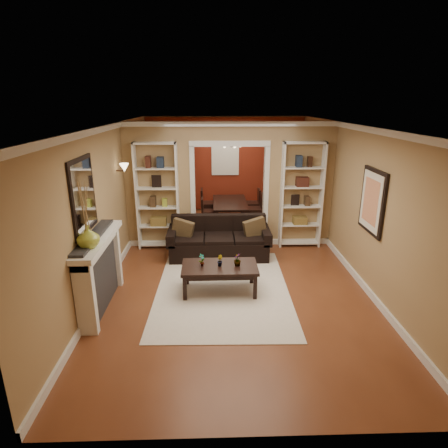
{
  "coord_description": "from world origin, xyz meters",
  "views": [
    {
      "loc": [
        -0.37,
        -6.79,
        3.09
      ],
      "look_at": [
        -0.18,
        -0.8,
        1.12
      ],
      "focal_mm": 30.0,
      "sensor_mm": 36.0,
      "label": 1
    }
  ],
  "objects_px": {
    "bookshelf_right": "(301,196)",
    "coffee_table": "(220,279)",
    "sofa": "(219,238)",
    "bookshelf_left": "(157,197)",
    "fireplace": "(102,273)",
    "dining_table": "(231,212)"
  },
  "relations": [
    {
      "from": "bookshelf_right",
      "to": "coffee_table",
      "type": "bearing_deg",
      "value": -130.79
    },
    {
      "from": "sofa",
      "to": "coffee_table",
      "type": "height_order",
      "value": "sofa"
    },
    {
      "from": "bookshelf_right",
      "to": "bookshelf_left",
      "type": "bearing_deg",
      "value": 180.0
    },
    {
      "from": "bookshelf_right",
      "to": "fireplace",
      "type": "xyz_separation_m",
      "value": [
        -3.64,
        -2.53,
        -0.57
      ]
    },
    {
      "from": "bookshelf_left",
      "to": "bookshelf_right",
      "type": "distance_m",
      "value": 3.1
    },
    {
      "from": "coffee_table",
      "to": "bookshelf_left",
      "type": "height_order",
      "value": "bookshelf_left"
    },
    {
      "from": "coffee_table",
      "to": "bookshelf_left",
      "type": "relative_size",
      "value": 0.55
    },
    {
      "from": "sofa",
      "to": "bookshelf_right",
      "type": "bearing_deg",
      "value": 17.89
    },
    {
      "from": "bookshelf_left",
      "to": "dining_table",
      "type": "distance_m",
      "value": 2.58
    },
    {
      "from": "fireplace",
      "to": "coffee_table",
      "type": "bearing_deg",
      "value": 13.19
    },
    {
      "from": "coffee_table",
      "to": "sofa",
      "type": "bearing_deg",
      "value": 88.72
    },
    {
      "from": "coffee_table",
      "to": "bookshelf_right",
      "type": "relative_size",
      "value": 0.55
    },
    {
      "from": "sofa",
      "to": "dining_table",
      "type": "xyz_separation_m",
      "value": [
        0.37,
        2.34,
        -0.13
      ]
    },
    {
      "from": "sofa",
      "to": "coffee_table",
      "type": "xyz_separation_m",
      "value": [
        -0.02,
        -1.52,
        -0.17
      ]
    },
    {
      "from": "fireplace",
      "to": "dining_table",
      "type": "distance_m",
      "value": 4.84
    },
    {
      "from": "sofa",
      "to": "bookshelf_right",
      "type": "height_order",
      "value": "bookshelf_right"
    },
    {
      "from": "sofa",
      "to": "bookshelf_left",
      "type": "height_order",
      "value": "bookshelf_left"
    },
    {
      "from": "sofa",
      "to": "bookshelf_left",
      "type": "bearing_deg",
      "value": 156.01
    },
    {
      "from": "sofa",
      "to": "fireplace",
      "type": "height_order",
      "value": "fireplace"
    },
    {
      "from": "coffee_table",
      "to": "bookshelf_right",
      "type": "height_order",
      "value": "bookshelf_right"
    },
    {
      "from": "sofa",
      "to": "coffee_table",
      "type": "relative_size",
      "value": 1.66
    },
    {
      "from": "coffee_table",
      "to": "dining_table",
      "type": "xyz_separation_m",
      "value": [
        0.38,
        3.86,
        0.04
      ]
    }
  ]
}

